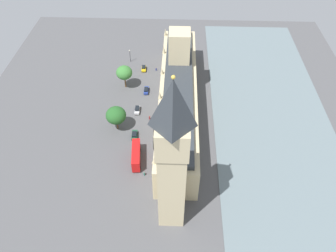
% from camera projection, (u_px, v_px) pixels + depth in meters
% --- Properties ---
extents(ground_plane, '(146.21, 146.21, 0.00)m').
position_uv_depth(ground_plane, '(172.00, 112.00, 121.39)').
color(ground_plane, '#4C4C4F').
extents(river_thames, '(41.99, 131.59, 0.25)m').
position_uv_depth(river_thames, '(270.00, 114.00, 120.31)').
color(river_thames, slate).
rests_on(river_thames, ground).
extents(parliament_building, '(13.05, 76.21, 25.28)m').
position_uv_depth(parliament_building, '(178.00, 94.00, 117.19)').
color(parliament_building, '#CCBA8E').
rests_on(parliament_building, ground).
extents(clock_tower, '(7.60, 7.60, 47.66)m').
position_uv_depth(clock_tower, '(172.00, 159.00, 73.56)').
color(clock_tower, '#CCBA8E').
rests_on(clock_tower, ground).
extents(car_yellow_cab_near_tower, '(2.03, 4.11, 1.74)m').
position_uv_depth(car_yellow_cab_near_tower, '(144.00, 68.00, 139.70)').
color(car_yellow_cab_near_tower, gold).
rests_on(car_yellow_cab_near_tower, ground).
extents(car_blue_kerbside, '(1.82, 4.52, 1.74)m').
position_uv_depth(car_blue_kerbside, '(146.00, 90.00, 129.02)').
color(car_blue_kerbside, navy).
rests_on(car_blue_kerbside, ground).
extents(car_silver_leading, '(1.91, 4.46, 1.74)m').
position_uv_depth(car_silver_leading, '(137.00, 110.00, 120.81)').
color(car_silver_leading, '#B7B7BC').
rests_on(car_silver_leading, ground).
extents(car_dark_green_trailing, '(2.11, 4.43, 1.74)m').
position_uv_depth(car_dark_green_trailing, '(134.00, 135.00, 111.59)').
color(car_dark_green_trailing, '#19472D').
rests_on(car_dark_green_trailing, ground).
extents(double_decker_bus_corner, '(3.44, 10.68, 4.75)m').
position_uv_depth(double_decker_bus_corner, '(136.00, 155.00, 102.94)').
color(double_decker_bus_corner, red).
rests_on(double_decker_bus_corner, ground).
extents(pedestrian_under_trees, '(0.53, 0.42, 1.49)m').
position_uv_depth(pedestrian_under_trees, '(156.00, 69.00, 139.57)').
color(pedestrian_under_trees, navy).
rests_on(pedestrian_under_trees, ground).
extents(pedestrian_by_river_gate, '(0.63, 0.68, 1.63)m').
position_uv_depth(pedestrian_by_river_gate, '(150.00, 118.00, 117.97)').
color(pedestrian_by_river_gate, maroon).
rests_on(pedestrian_by_river_gate, ground).
extents(pedestrian_opposite_hall, '(0.67, 0.66, 1.61)m').
position_uv_depth(pedestrian_opposite_hall, '(144.00, 174.00, 100.11)').
color(pedestrian_opposite_hall, '#336B60').
rests_on(pedestrian_opposite_hall, ground).
extents(plane_tree_midblock, '(6.95, 6.95, 9.13)m').
position_uv_depth(plane_tree_midblock, '(116.00, 115.00, 110.86)').
color(plane_tree_midblock, brown).
rests_on(plane_tree_midblock, ground).
extents(plane_tree_far_end, '(6.31, 6.31, 9.69)m').
position_uv_depth(plane_tree_far_end, '(124.00, 73.00, 127.01)').
color(plane_tree_far_end, brown).
rests_on(plane_tree_far_end, ground).
extents(street_lamp_slot_10, '(0.56, 0.56, 5.85)m').
position_uv_depth(street_lamp_slot_10, '(130.00, 53.00, 142.03)').
color(street_lamp_slot_10, black).
rests_on(street_lamp_slot_10, ground).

